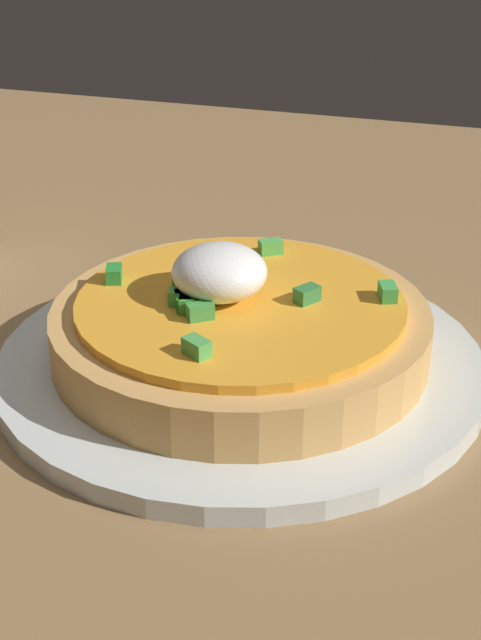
{
  "coord_description": "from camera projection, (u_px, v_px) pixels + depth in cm",
  "views": [
    {
      "loc": [
        -38.15,
        -24.83,
        27.87
      ],
      "look_at": [
        2.56,
        -11.71,
        5.9
      ],
      "focal_mm": 52.65,
      "sensor_mm": 36.0,
      "label": 1
    }
  ],
  "objects": [
    {
      "name": "plate",
      "position": [
        241.0,
        363.0,
        0.49
      ],
      "size": [
        25.44,
        25.44,
        1.05
      ],
      "primitive_type": "cylinder",
      "color": "silver",
      "rests_on": "dining_table"
    },
    {
      "name": "dining_table",
      "position": [
        22.0,
        383.0,
        0.51
      ],
      "size": [
        108.49,
        83.3,
        2.85
      ],
      "primitive_type": "cube",
      "color": "olive",
      "rests_on": "ground"
    },
    {
      "name": "pizza",
      "position": [
        239.0,
        325.0,
        0.48
      ],
      "size": [
        19.51,
        19.51,
        5.9
      ],
      "color": "tan",
      "rests_on": "plate"
    }
  ]
}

